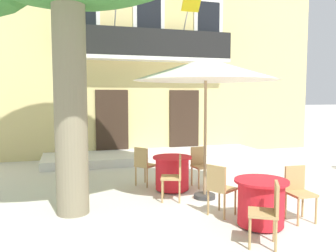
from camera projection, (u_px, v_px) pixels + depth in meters
name	position (u px, v px, depth m)	size (l,w,h in m)	color
ground_plane	(238.00, 190.00, 7.59)	(120.00, 120.00, 0.00)	beige
building_facade	(137.00, 55.00, 13.70)	(13.00, 5.09, 7.50)	#DBC67F
entrance_step_platform	(156.00, 156.00, 11.24)	(7.10, 1.85, 0.25)	silver
cafe_table_near_tree	(261.00, 202.00, 5.49)	(0.86, 0.86, 0.76)	red
cafe_chair_near_tree_0	(268.00, 209.00, 4.73)	(0.55, 0.55, 0.91)	tan
cafe_chair_near_tree_1	(298.00, 189.00, 5.75)	(0.41, 0.41, 0.91)	tan
cafe_chair_near_tree_2	(219.00, 186.00, 5.93)	(0.55, 0.55, 0.91)	tan
cafe_table_middle	(172.00, 173.00, 7.57)	(0.86, 0.86, 0.76)	red
cafe_chair_middle_0	(200.00, 163.00, 7.93)	(0.45, 0.45, 0.91)	tan
cafe_chair_middle_1	(144.00, 163.00, 7.93)	(0.56, 0.56, 0.91)	tan
cafe_chair_middle_2	(175.00, 175.00, 6.81)	(0.51, 0.51, 0.91)	tan
cafe_umbrella	(206.00, 70.00, 6.79)	(2.90, 2.90, 2.85)	#997A56
pedestrian_by_tree	(74.00, 142.00, 8.83)	(0.53, 0.36, 1.59)	gold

